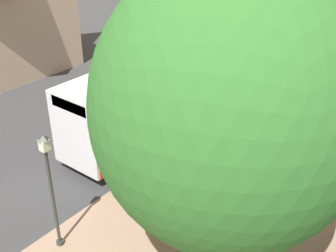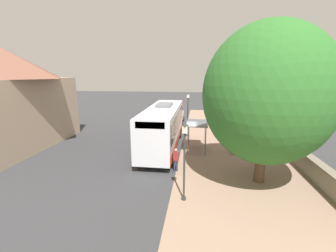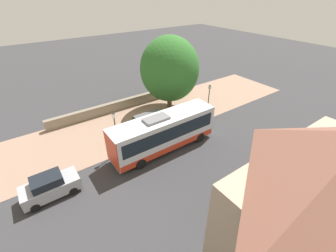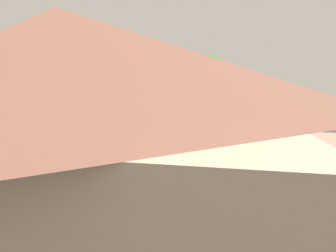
{
  "view_description": "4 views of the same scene",
  "coord_description": "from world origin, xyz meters",
  "px_view_note": "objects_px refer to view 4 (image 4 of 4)",
  "views": [
    {
      "loc": [
        -9.79,
        13.08,
        9.93
      ],
      "look_at": [
        -0.38,
        0.97,
        1.65
      ],
      "focal_mm": 45.0,
      "sensor_mm": 36.0,
      "label": 1
    },
    {
      "loc": [
        -1.3,
        17.61,
        6.43
      ],
      "look_at": [
        0.94,
        0.87,
        2.42
      ],
      "focal_mm": 24.0,
      "sensor_mm": 36.0,
      "label": 2
    },
    {
      "loc": [
        16.41,
        -10.95,
        13.84
      ],
      "look_at": [
        1.17,
        -0.15,
        2.1
      ],
      "focal_mm": 24.0,
      "sensor_mm": 36.0,
      "label": 3
    },
    {
      "loc": [
        20.75,
        4.41,
        6.92
      ],
      "look_at": [
        0.81,
        1.35,
        2.4
      ],
      "focal_mm": 24.0,
      "sensor_mm": 36.0,
      "label": 4
    }
  ],
  "objects_px": {
    "pedestrian": "(194,140)",
    "street_lamp_far": "(108,119)",
    "bus": "(141,132)",
    "bench": "(158,132)",
    "street_lamp_near": "(231,124)",
    "bus_shelter": "(151,125)",
    "shade_tree": "(204,91)",
    "parked_car_behind_bus": "(40,138)"
  },
  "relations": [
    {
      "from": "bus_shelter",
      "to": "parked_car_behind_bus",
      "type": "height_order",
      "value": "bus_shelter"
    },
    {
      "from": "bus",
      "to": "bench",
      "type": "distance_m",
      "value": 6.15
    },
    {
      "from": "bus_shelter",
      "to": "shade_tree",
      "type": "height_order",
      "value": "shade_tree"
    },
    {
      "from": "bench",
      "to": "parked_car_behind_bus",
      "type": "relative_size",
      "value": 0.35
    },
    {
      "from": "street_lamp_near",
      "to": "street_lamp_far",
      "type": "xyz_separation_m",
      "value": [
        0.41,
        -12.1,
        0.22
      ]
    },
    {
      "from": "bench",
      "to": "street_lamp_far",
      "type": "bearing_deg",
      "value": -47.01
    },
    {
      "from": "shade_tree",
      "to": "bus_shelter",
      "type": "bearing_deg",
      "value": -55.44
    },
    {
      "from": "bench",
      "to": "street_lamp_near",
      "type": "height_order",
      "value": "street_lamp_near"
    },
    {
      "from": "bus",
      "to": "bus_shelter",
      "type": "bearing_deg",
      "value": 176.36
    },
    {
      "from": "street_lamp_far",
      "to": "bus_shelter",
      "type": "bearing_deg",
      "value": 104.99
    },
    {
      "from": "street_lamp_near",
      "to": "parked_car_behind_bus",
      "type": "xyz_separation_m",
      "value": [
        2.21,
        -18.49,
        -1.51
      ]
    },
    {
      "from": "street_lamp_near",
      "to": "street_lamp_far",
      "type": "bearing_deg",
      "value": -88.06
    },
    {
      "from": "pedestrian",
      "to": "street_lamp_near",
      "type": "distance_m",
      "value": 3.82
    },
    {
      "from": "pedestrian",
      "to": "street_lamp_far",
      "type": "bearing_deg",
      "value": -92.33
    },
    {
      "from": "street_lamp_near",
      "to": "shade_tree",
      "type": "distance_m",
      "value": 5.82
    },
    {
      "from": "bus_shelter",
      "to": "street_lamp_near",
      "type": "bearing_deg",
      "value": 84.94
    },
    {
      "from": "street_lamp_near",
      "to": "street_lamp_far",
      "type": "height_order",
      "value": "street_lamp_far"
    },
    {
      "from": "pedestrian",
      "to": "street_lamp_far",
      "type": "relative_size",
      "value": 0.36
    },
    {
      "from": "street_lamp_far",
      "to": "shade_tree",
      "type": "bearing_deg",
      "value": 116.75
    },
    {
      "from": "bus",
      "to": "shade_tree",
      "type": "relative_size",
      "value": 1.16
    },
    {
      "from": "bus",
      "to": "bench",
      "type": "relative_size",
      "value": 7.51
    },
    {
      "from": "bus",
      "to": "parked_car_behind_bus",
      "type": "height_order",
      "value": "bus"
    },
    {
      "from": "pedestrian",
      "to": "street_lamp_near",
      "type": "xyz_separation_m",
      "value": [
        -0.76,
        3.43,
        1.51
      ]
    },
    {
      "from": "pedestrian",
      "to": "shade_tree",
      "type": "distance_m",
      "value": 6.75
    },
    {
      "from": "bus",
      "to": "street_lamp_near",
      "type": "relative_size",
      "value": 2.6
    },
    {
      "from": "street_lamp_far",
      "to": "street_lamp_near",
      "type": "bearing_deg",
      "value": 91.94
    },
    {
      "from": "bus_shelter",
      "to": "street_lamp_near",
      "type": "relative_size",
      "value": 0.71
    },
    {
      "from": "bus",
      "to": "street_lamp_far",
      "type": "height_order",
      "value": "street_lamp_far"
    },
    {
      "from": "parked_car_behind_bus",
      "to": "shade_tree",
      "type": "bearing_deg",
      "value": 112.53
    },
    {
      "from": "bench",
      "to": "shade_tree",
      "type": "bearing_deg",
      "value": 98.22
    },
    {
      "from": "street_lamp_far",
      "to": "bench",
      "type": "bearing_deg",
      "value": 132.99
    },
    {
      "from": "bench",
      "to": "bus",
      "type": "bearing_deg",
      "value": -3.46
    },
    {
      "from": "bus_shelter",
      "to": "street_lamp_far",
      "type": "xyz_separation_m",
      "value": [
        1.11,
        -4.16,
        0.66
      ]
    },
    {
      "from": "bus",
      "to": "street_lamp_near",
      "type": "distance_m",
      "value": 8.47
    },
    {
      "from": "street_lamp_near",
      "to": "shade_tree",
      "type": "relative_size",
      "value": 0.45
    },
    {
      "from": "pedestrian",
      "to": "street_lamp_near",
      "type": "bearing_deg",
      "value": 102.54
    },
    {
      "from": "bus",
      "to": "pedestrian",
      "type": "height_order",
      "value": "bus"
    },
    {
      "from": "bus",
      "to": "bench",
      "type": "xyz_separation_m",
      "value": [
        -5.96,
        0.36,
        -1.49
      ]
    },
    {
      "from": "shade_tree",
      "to": "street_lamp_near",
      "type": "bearing_deg",
      "value": 30.94
    },
    {
      "from": "bus_shelter",
      "to": "street_lamp_far",
      "type": "relative_size",
      "value": 0.65
    },
    {
      "from": "pedestrian",
      "to": "bus_shelter",
      "type": "bearing_deg",
      "value": -108.01
    },
    {
      "from": "bus_shelter",
      "to": "shade_tree",
      "type": "bearing_deg",
      "value": 124.56
    }
  ]
}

